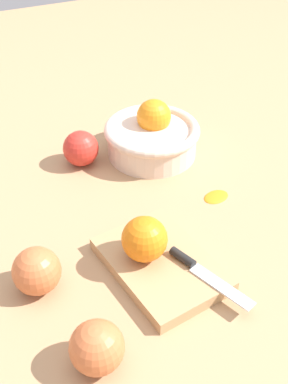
{
  "coord_description": "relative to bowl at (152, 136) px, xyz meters",
  "views": [
    {
      "loc": [
        0.62,
        -0.26,
        0.6
      ],
      "look_at": [
        -0.02,
        0.03,
        0.04
      ],
      "focal_mm": 47.22,
      "sensor_mm": 36.0,
      "label": 1
    }
  ],
  "objects": [
    {
      "name": "ground_plane",
      "position": [
        0.18,
        -0.13,
        -0.04
      ],
      "size": [
        2.4,
        2.4,
        0.0
      ],
      "primitive_type": "plane",
      "color": "tan"
    },
    {
      "name": "bowl",
      "position": [
        0.0,
        0.0,
        0.0
      ],
      "size": [
        0.2,
        0.2,
        0.11
      ],
      "color": "beige",
      "rests_on": "ground_plane"
    },
    {
      "name": "cutting_board",
      "position": [
        0.31,
        -0.13,
        -0.03
      ],
      "size": [
        0.22,
        0.17,
        0.02
      ],
      "primitive_type": "cube",
      "rotation": [
        0.0,
        0.0,
        0.14
      ],
      "color": "tan",
      "rests_on": "ground_plane"
    },
    {
      "name": "orange_on_board",
      "position": [
        0.29,
        -0.15,
        0.02
      ],
      "size": [
        0.07,
        0.07,
        0.07
      ],
      "primitive_type": "sphere",
      "color": "orange",
      "rests_on": "cutting_board"
    },
    {
      "name": "knife",
      "position": [
        0.35,
        -0.09,
        -0.02
      ],
      "size": [
        0.15,
        0.07,
        0.01
      ],
      "color": "silver",
      "rests_on": "cutting_board"
    },
    {
      "name": "apple_front_right",
      "position": [
        0.42,
        -0.28,
        -0.0
      ],
      "size": [
        0.07,
        0.07,
        0.07
      ],
      "primitive_type": "sphere",
      "color": "#CC6638",
      "rests_on": "ground_plane"
    },
    {
      "name": "apple_front_right_2",
      "position": [
        0.26,
        -0.32,
        -0.0
      ],
      "size": [
        0.07,
        0.07,
        0.07
      ],
      "primitive_type": "sphere",
      "color": "#CC6638",
      "rests_on": "ground_plane"
    },
    {
      "name": "apple_mid_left",
      "position": [
        -0.02,
        -0.15,
        -0.01
      ],
      "size": [
        0.07,
        0.07,
        0.07
      ],
      "primitive_type": "sphere",
      "color": "red",
      "rests_on": "ground_plane"
    },
    {
      "name": "citrus_peel",
      "position": [
        0.19,
        0.04,
        -0.04
      ],
      "size": [
        0.05,
        0.06,
        0.01
      ],
      "primitive_type": "ellipsoid",
      "rotation": [
        0.0,
        0.0,
        1.78
      ],
      "color": "orange",
      "rests_on": "ground_plane"
    }
  ]
}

